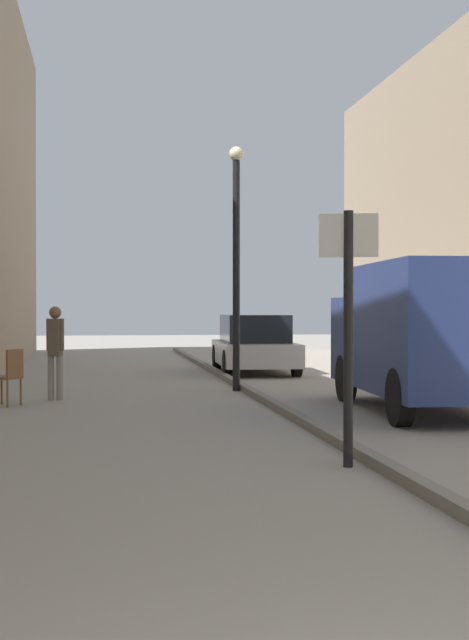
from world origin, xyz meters
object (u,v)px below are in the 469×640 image
Objects in this scene: delivery_van at (430,333)px; cafe_chair_near_window at (9,373)px; street_sign_post at (348,315)px; lamp_post at (236,251)px; pedestrian_main_foreground at (55,346)px; parked_car at (254,344)px.

delivery_van reaches higher than cafe_chair_near_window.
street_sign_post is 2.77× the size of cafe_chair_near_window.
delivery_van is at bearing -58.42° from lamp_post.
pedestrian_main_foreground is at bearing 158.00° from delivery_van.
street_sign_post reaches higher than delivery_van.
pedestrian_main_foreground is 7.92m from street_sign_post.
street_sign_post reaches higher than parked_car.
lamp_post reaches higher than street_sign_post.
parked_car is at bearing -8.03° from cafe_chair_near_window.
cafe_chair_near_window is (-3.99, 6.29, -1.00)m from street_sign_post.
pedestrian_main_foreground is 0.35× the size of lamp_post.
pedestrian_main_foreground is 1.75× the size of cafe_chair_near_window.
lamp_post is (3.40, 1.26, 1.77)m from pedestrian_main_foreground.
pedestrian_main_foreground is at bearing -159.74° from lamp_post.
delivery_van is at bearing -76.65° from cafe_chair_near_window.
parked_car is 0.90× the size of lamp_post.
parked_car is 8.81m from cafe_chair_near_window.
delivery_van is 5.31× the size of cafe_chair_near_window.
lamp_post is (-2.44, 3.97, 1.49)m from delivery_van.
parked_car is (4.59, 6.15, -0.24)m from pedestrian_main_foreground.
parked_car reaches higher than cafe_chair_near_window.
lamp_post reaches higher than parked_car.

